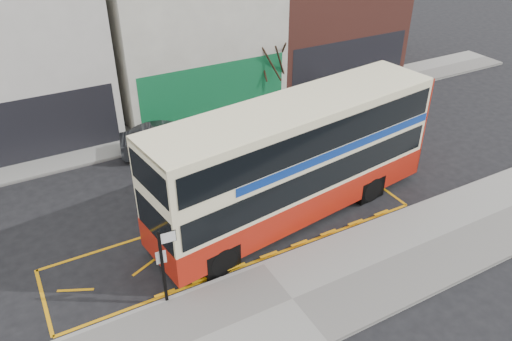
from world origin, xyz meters
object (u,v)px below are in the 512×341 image
double_decker_bus (297,158)px  bus_stop_post (164,260)px  car_white (348,100)px  street_tree_right (271,50)px  car_grey (167,140)px

double_decker_bus → bus_stop_post: 6.58m
bus_stop_post → car_white: size_ratio=0.57×
car_white → street_tree_right: street_tree_right is taller
bus_stop_post → car_white: bus_stop_post is taller
car_white → street_tree_right: (-3.46, 2.72, 2.62)m
bus_stop_post → car_white: 16.68m
double_decker_bus → car_white: (7.87, 6.76, -1.82)m
double_decker_bus → street_tree_right: street_tree_right is taller
bus_stop_post → street_tree_right: size_ratio=0.56×
bus_stop_post → car_grey: (3.39, 9.25, -1.08)m
car_white → car_grey: bearing=80.6°
car_grey → street_tree_right: 8.00m
double_decker_bus → car_grey: size_ratio=2.77×
street_tree_right → car_grey: bearing=-161.3°
street_tree_right → car_white: bearing=-38.1°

